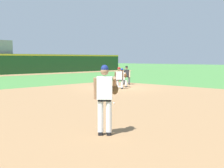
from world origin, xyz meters
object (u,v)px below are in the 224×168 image
umpire (127,74)px  pitcher (105,95)px  first_base_bag (118,87)px  baserunner (119,77)px  baseball (114,103)px  first_baseman (122,77)px

umpire → pitcher: bearing=-141.4°
first_base_bag → baserunner: (-0.74, -0.72, 0.75)m
baserunner → first_base_bag: bearing=44.1°
first_base_bag → baseball: (-5.97, -5.11, -0.01)m
pitcher → baserunner: (9.50, 8.06, -0.27)m
first_baseman → umpire: size_ratio=0.92×
baserunner → pitcher: bearing=-139.7°
pitcher → first_baseman: bearing=39.6°
baseball → baserunner: bearing=40.1°
umpire → first_baseman: bearing=-147.2°
first_base_bag → baseball: first_base_bag is taller
first_baseman → first_base_bag: bearing=-179.4°
baseball → first_baseman: (6.36, 5.12, 0.69)m
baseball → baserunner: 6.87m
first_baseman → pitcher: bearing=-140.4°
umpire → baseball: bearing=-142.5°
pitcher → umpire: size_ratio=1.27×
pitcher → first_baseman: pitcher is taller
pitcher → baserunner: bearing=40.3°
first_baseman → umpire: 2.26m
first_base_bag → umpire: (2.29, 1.23, 0.75)m
baseball → pitcher: bearing=-139.4°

